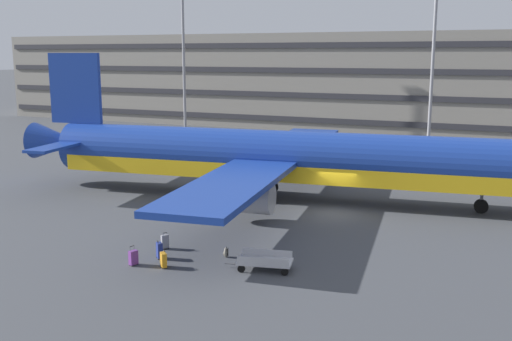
{
  "coord_description": "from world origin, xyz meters",
  "views": [
    {
      "loc": [
        10.73,
        -36.56,
        10.2
      ],
      "look_at": [
        -4.2,
        -3.01,
        3.0
      ],
      "focal_mm": 41.83,
      "sensor_mm": 36.0,
      "label": 1
    }
  ],
  "objects_px": {
    "suitcase_orange": "(165,241)",
    "backpack_small": "(226,252)",
    "baggage_cart": "(265,261)",
    "suitcase_teal": "(159,250)",
    "suitcase_large": "(133,257)",
    "suitcase_purple": "(163,260)",
    "airliner": "(280,158)"
  },
  "relations": [
    {
      "from": "suitcase_purple",
      "to": "suitcase_large",
      "type": "height_order",
      "value": "suitcase_large"
    },
    {
      "from": "baggage_cart",
      "to": "suitcase_teal",
      "type": "bearing_deg",
      "value": -172.85
    },
    {
      "from": "suitcase_large",
      "to": "suitcase_teal",
      "type": "distance_m",
      "value": 1.48
    },
    {
      "from": "suitcase_teal",
      "to": "baggage_cart",
      "type": "distance_m",
      "value": 5.55
    },
    {
      "from": "airliner",
      "to": "suitcase_purple",
      "type": "height_order",
      "value": "airliner"
    },
    {
      "from": "suitcase_teal",
      "to": "backpack_small",
      "type": "height_order",
      "value": "suitcase_teal"
    },
    {
      "from": "baggage_cart",
      "to": "suitcase_large",
      "type": "bearing_deg",
      "value": -161.75
    },
    {
      "from": "suitcase_purple",
      "to": "airliner",
      "type": "bearing_deg",
      "value": 90.17
    },
    {
      "from": "suitcase_large",
      "to": "suitcase_teal",
      "type": "height_order",
      "value": "suitcase_large"
    },
    {
      "from": "suitcase_orange",
      "to": "backpack_small",
      "type": "bearing_deg",
      "value": 2.14
    },
    {
      "from": "suitcase_large",
      "to": "backpack_small",
      "type": "height_order",
      "value": "suitcase_large"
    },
    {
      "from": "suitcase_orange",
      "to": "baggage_cart",
      "type": "height_order",
      "value": "suitcase_orange"
    },
    {
      "from": "backpack_small",
      "to": "baggage_cart",
      "type": "height_order",
      "value": "baggage_cart"
    },
    {
      "from": "airliner",
      "to": "baggage_cart",
      "type": "height_order",
      "value": "airliner"
    },
    {
      "from": "suitcase_large",
      "to": "baggage_cart",
      "type": "xyz_separation_m",
      "value": [
        6.15,
        2.03,
        0.03
      ]
    },
    {
      "from": "suitcase_orange",
      "to": "backpack_small",
      "type": "xyz_separation_m",
      "value": [
        3.55,
        0.13,
        -0.16
      ]
    },
    {
      "from": "suitcase_teal",
      "to": "baggage_cart",
      "type": "relative_size",
      "value": 0.28
    },
    {
      "from": "airliner",
      "to": "suitcase_orange",
      "type": "bearing_deg",
      "value": -96.34
    },
    {
      "from": "suitcase_purple",
      "to": "backpack_small",
      "type": "distance_m",
      "value": 3.31
    },
    {
      "from": "suitcase_teal",
      "to": "baggage_cart",
      "type": "height_order",
      "value": "suitcase_teal"
    },
    {
      "from": "suitcase_large",
      "to": "suitcase_teal",
      "type": "relative_size",
      "value": 1.03
    },
    {
      "from": "suitcase_orange",
      "to": "suitcase_large",
      "type": "xyz_separation_m",
      "value": [
        -0.05,
        -2.77,
        -0.01
      ]
    },
    {
      "from": "airliner",
      "to": "baggage_cart",
      "type": "bearing_deg",
      "value": -71.03
    },
    {
      "from": "suitcase_purple",
      "to": "baggage_cart",
      "type": "xyz_separation_m",
      "value": [
        4.63,
        1.69,
        0.03
      ]
    },
    {
      "from": "suitcase_purple",
      "to": "baggage_cart",
      "type": "relative_size",
      "value": 0.25
    },
    {
      "from": "backpack_small",
      "to": "airliner",
      "type": "bearing_deg",
      "value": 99.49
    },
    {
      "from": "airliner",
      "to": "suitcase_large",
      "type": "distance_m",
      "value": 15.9
    },
    {
      "from": "backpack_small",
      "to": "baggage_cart",
      "type": "relative_size",
      "value": 0.17
    },
    {
      "from": "suitcase_large",
      "to": "airliner",
      "type": "bearing_deg",
      "value": 84.6
    },
    {
      "from": "baggage_cart",
      "to": "airliner",
      "type": "bearing_deg",
      "value": 108.97
    },
    {
      "from": "backpack_small",
      "to": "suitcase_large",
      "type": "bearing_deg",
      "value": -141.17
    },
    {
      "from": "backpack_small",
      "to": "suitcase_purple",
      "type": "bearing_deg",
      "value": -129.05
    }
  ]
}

